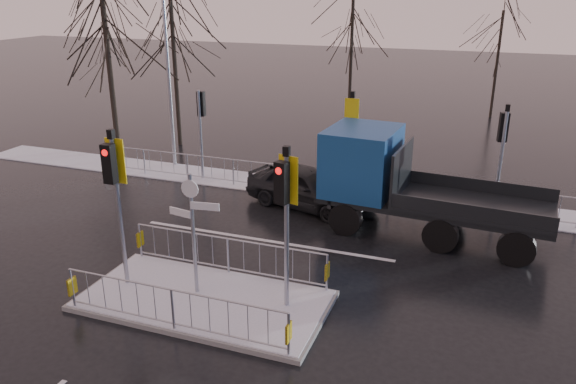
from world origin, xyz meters
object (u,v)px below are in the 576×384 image
(car_far_lane, at_px, (306,187))
(street_lamp_left, at_px, (169,59))
(traffic_island, at_px, (203,288))
(flatbed_truck, at_px, (391,178))

(car_far_lane, bearing_deg, street_lamp_left, 83.75)
(traffic_island, height_order, flatbed_truck, traffic_island)
(traffic_island, distance_m, flatbed_truck, 7.05)
(flatbed_truck, bearing_deg, traffic_island, -119.03)
(car_far_lane, distance_m, flatbed_truck, 3.27)
(traffic_island, relative_size, car_far_lane, 1.39)
(car_far_lane, bearing_deg, flatbed_truck, -89.40)
(traffic_island, xyz_separation_m, street_lamp_left, (-6.42, 9.49, 4.10))
(traffic_island, bearing_deg, car_far_lane, 87.24)
(car_far_lane, distance_m, street_lamp_left, 8.16)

